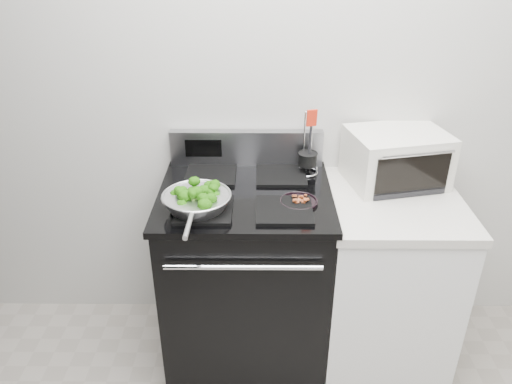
{
  "coord_description": "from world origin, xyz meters",
  "views": [
    {
      "loc": [
        -0.24,
        -0.59,
        2.02
      ],
      "look_at": [
        -0.25,
        1.36,
        0.98
      ],
      "focal_mm": 35.0,
      "sensor_mm": 36.0,
      "label": 1
    }
  ],
  "objects_px": {
    "bacon_plate": "(299,199)",
    "toaster_oven": "(396,158)",
    "gas_range": "(246,274)",
    "utensil_holder": "(307,162)",
    "skillet": "(197,201)"
  },
  "relations": [
    {
      "from": "gas_range",
      "to": "skillet",
      "type": "xyz_separation_m",
      "value": [
        -0.2,
        -0.17,
        0.51
      ]
    },
    {
      "from": "bacon_plate",
      "to": "toaster_oven",
      "type": "relative_size",
      "value": 0.33
    },
    {
      "from": "gas_range",
      "to": "skillet",
      "type": "relative_size",
      "value": 2.41
    },
    {
      "from": "gas_range",
      "to": "utensil_holder",
      "type": "distance_m",
      "value": 0.63
    },
    {
      "from": "gas_range",
      "to": "toaster_oven",
      "type": "xyz_separation_m",
      "value": [
        0.72,
        0.17,
        0.56
      ]
    },
    {
      "from": "skillet",
      "to": "bacon_plate",
      "type": "xyz_separation_m",
      "value": [
        0.44,
        0.07,
        -0.03
      ]
    },
    {
      "from": "utensil_holder",
      "to": "toaster_oven",
      "type": "xyz_separation_m",
      "value": [
        0.42,
        -0.02,
        0.04
      ]
    },
    {
      "from": "gas_range",
      "to": "utensil_holder",
      "type": "xyz_separation_m",
      "value": [
        0.3,
        0.2,
        0.52
      ]
    },
    {
      "from": "bacon_plate",
      "to": "toaster_oven",
      "type": "xyz_separation_m",
      "value": [
        0.48,
        0.27,
        0.08
      ]
    },
    {
      "from": "gas_range",
      "to": "bacon_plate",
      "type": "bearing_deg",
      "value": -22.45
    },
    {
      "from": "skillet",
      "to": "utensil_holder",
      "type": "xyz_separation_m",
      "value": [
        0.5,
        0.37,
        0.01
      ]
    },
    {
      "from": "utensil_holder",
      "to": "gas_range",
      "type": "bearing_deg",
      "value": -160.89
    },
    {
      "from": "skillet",
      "to": "gas_range",
      "type": "bearing_deg",
      "value": 41.15
    },
    {
      "from": "skillet",
      "to": "bacon_plate",
      "type": "distance_m",
      "value": 0.44
    },
    {
      "from": "gas_range",
      "to": "toaster_oven",
      "type": "height_order",
      "value": "toaster_oven"
    }
  ]
}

